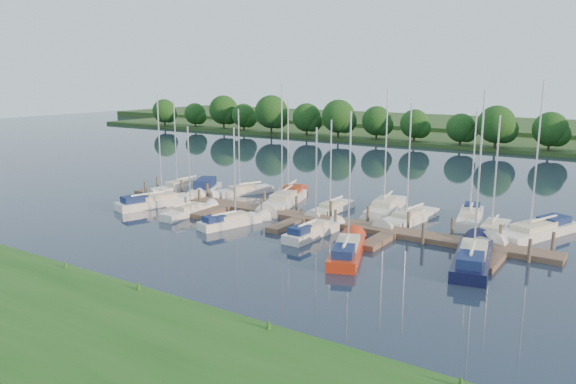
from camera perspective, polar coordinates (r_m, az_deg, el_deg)
The scene contains 24 objects.
ground at distance 41.23m, azimuth -4.13°, elevation -5.18°, with size 260.00×260.00×0.00m, color #192333.
near_bank at distance 30.87m, azimuth -22.94°, elevation -11.63°, with size 90.00×10.00×0.50m, color #1C4915.
dock at distance 46.94m, azimuth 1.32°, elevation -2.78°, with size 40.00×6.00×0.40m.
mooring_pilings at distance 47.77m, azimuth 2.04°, elevation -2.03°, with size 38.24×2.84×2.00m.
far_shore at distance 109.50m, azimuth 20.64°, elevation 4.94°, with size 180.00×30.00×0.60m, color #234119.
distant_hill at distance 133.84m, azimuth 23.12°, elevation 6.05°, with size 220.00×40.00×1.40m, color #375123.
treeline at distance 96.24m, azimuth 19.45°, elevation 6.40°, with size 148.18×9.78×7.86m.
sailboat_n_0 at distance 60.17m, azimuth -10.99°, elevation 0.35°, with size 2.21×7.81×10.01m.
motorboat at distance 58.18m, azimuth -8.48°, elevation 0.16°, with size 4.19×6.69×2.00m.
sailboat_n_2 at distance 57.74m, azimuth -4.73°, elevation 0.03°, with size 3.88×6.99×9.01m.
sailboat_n_3 at distance 55.77m, azimuth 0.10°, elevation -0.33°, with size 3.61×7.91×10.19m.
sailboat_n_4 at distance 52.67m, azimuth -0.45°, elevation -1.00°, with size 4.18×9.16×11.67m.
sailboat_n_5 at distance 50.03m, azimuth 4.42°, elevation -1.81°, with size 1.63×6.65×8.60m.
sailboat_n_6 at distance 50.48m, azimuth 9.78°, elevation -1.80°, with size 3.44×8.98×11.44m.
sailboat_n_7 at distance 47.64m, azimuth 12.07°, elevation -2.74°, with size 2.73×8.14×10.23m.
sailboat_n_8 at distance 49.36m, azimuth 18.00°, elevation -2.51°, with size 3.01×7.59×9.54m.
sailboat_n_9 at distance 45.19m, azimuth 19.99°, elevation -3.99°, with size 2.18×7.49×9.57m.
sailboat_n_10 at distance 46.45m, azimuth 23.65°, elevation -3.81°, with size 5.21×9.47×12.07m.
sailboat_s_0 at distance 53.81m, azimuth -13.08°, elevation -1.05°, with size 4.12×8.47×10.80m.
sailboat_s_1 at distance 49.73m, azimuth -10.04°, elevation -2.04°, with size 1.65×6.21×8.07m.
sailboat_s_2 at distance 45.87m, azimuth -5.72°, elevation -3.04°, with size 3.02×6.42×8.30m.
sailboat_s_3 at distance 42.68m, azimuth 2.54°, elevation -4.12°, with size 1.82×6.63×8.61m.
sailboat_s_4 at distance 38.27m, azimuth 6.04°, elevation -6.05°, with size 4.08×7.79×10.14m.
sailboat_s_5 at distance 38.39m, azimuth 18.26°, elevation -6.53°, with size 3.61×9.14×11.61m.
Camera 1 is at (24.17, -31.15, 12.07)m, focal length 35.00 mm.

